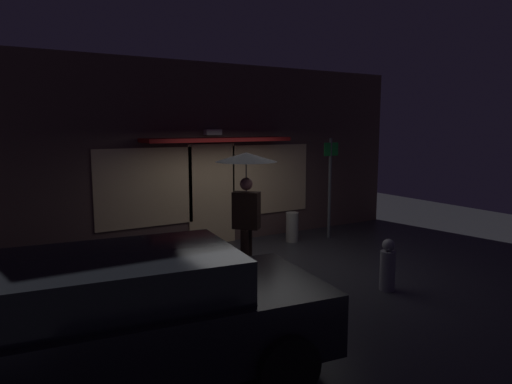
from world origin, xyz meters
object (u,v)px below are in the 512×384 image
street_sign_post (330,182)px  sidewalk_bollard (292,227)px  parked_car (113,321)px  fire_hydrant (388,267)px  person_with_umbrella (246,182)px

street_sign_post → sidewalk_bollard: (-0.95, 0.15, -0.98)m
street_sign_post → parked_car: bearing=-147.6°
street_sign_post → sidewalk_bollard: size_ratio=3.47×
parked_car → fire_hydrant: 4.47m
parked_car → street_sign_post: 7.04m
parked_car → street_sign_post: size_ratio=1.95×
person_with_umbrella → sidewalk_bollard: bearing=-97.5°
fire_hydrant → street_sign_post: bearing=64.8°
sidewalk_bollard → fire_hydrant: 3.38m
person_with_umbrella → fire_hydrant: bearing=174.7°
street_sign_post → fire_hydrant: 3.64m
sidewalk_bollard → fire_hydrant: fire_hydrant is taller
person_with_umbrella → sidewalk_bollard: 2.77m
person_with_umbrella → fire_hydrant: person_with_umbrella is taller
parked_car → street_sign_post: (5.92, 3.76, 0.60)m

